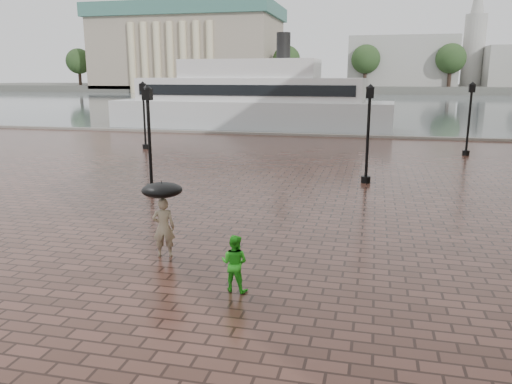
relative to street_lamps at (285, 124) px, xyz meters
The scene contains 11 objects.
ground 17.72m from the street_lamps, 85.10° to the right, with size 300.00×300.00×0.00m, color #39211A.
harbour_water 74.55m from the street_lamps, 88.85° to the left, with size 240.00×240.00×0.00m, color #475056.
quay_edge 14.76m from the street_lamps, 84.09° to the left, with size 80.00×0.60×0.30m, color slate.
far_shore 142.51m from the street_lamps, 89.40° to the left, with size 300.00×60.00×2.00m, color #4C4C47.
museum 138.40m from the street_lamps, 112.83° to the left, with size 57.00×32.50×26.00m.
far_trees 120.72m from the street_lamps, 89.29° to the left, with size 188.00×8.00×13.50m.
street_lamps is the anchor object (origin of this frame).
adult_pedestrian 14.94m from the street_lamps, 92.77° to the right, with size 0.61×0.40×1.67m, color gray.
child_pedestrian 16.74m from the street_lamps, 83.87° to the right, with size 0.65×0.51×1.35m, color green.
ferry_near 21.13m from the street_lamps, 109.08° to the left, with size 26.90×7.35×8.75m.
umbrella 14.87m from the street_lamps, 92.77° to the right, with size 1.10×1.10×1.14m.
Camera 1 is at (3.25, -9.49, 4.89)m, focal length 35.00 mm.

